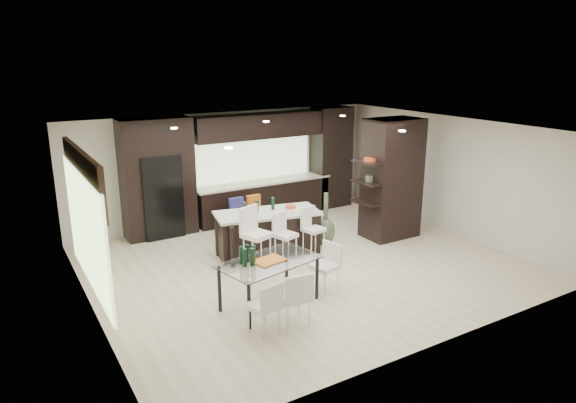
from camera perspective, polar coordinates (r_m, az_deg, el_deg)
ground at (r=10.36m, az=1.72°, el=-6.92°), size 8.00×8.00×0.00m
back_wall at (r=12.91m, az=-6.63°, el=3.90°), size 8.00×0.02×2.70m
left_wall at (r=8.54m, az=-21.50°, el=-3.46°), size 0.02×7.00×2.70m
right_wall at (r=12.47m, az=17.48°, el=2.83°), size 0.02×7.00×2.70m
ceiling at (r=9.63m, az=1.85°, el=8.04°), size 8.00×7.00×0.02m
window_left at (r=8.74m, az=-21.47°, el=-3.03°), size 0.04×3.20×1.90m
window_back at (r=13.09m, az=-4.19°, el=5.02°), size 3.40×0.04×1.20m
stone_accent at (r=8.51m, az=-21.89°, el=2.74°), size 0.08×3.00×0.80m
ceiling_spots at (r=9.85m, az=1.06°, el=8.10°), size 4.00×3.00×0.02m
back_cabinetry at (r=12.83m, az=-3.98°, el=3.89°), size 6.80×0.68×2.70m
refrigerator at (r=12.02m, az=-14.08°, el=0.64°), size 0.90×0.68×1.90m
partition_column at (r=11.76m, az=11.46°, el=2.50°), size 1.20×0.80×2.70m
kitchen_island at (r=10.77m, az=-2.30°, el=-3.46°), size 2.29×1.34×0.89m
stool_left at (r=9.80m, az=-3.47°, el=-5.04°), size 0.59×0.59×1.04m
stool_mid at (r=10.16m, az=-0.27°, el=-4.79°), size 0.47×0.47×0.85m
stool_right at (r=10.49m, az=2.84°, el=-4.11°), size 0.45×0.45×0.86m
bench at (r=12.10m, az=-4.07°, el=-2.27°), size 1.30×0.51×0.50m
floor_vase at (r=11.23m, az=4.20°, el=-1.92°), size 0.47×0.47×1.17m
dining_table at (r=8.60m, az=-2.07°, el=-9.05°), size 1.79×1.24×0.79m
chair_near at (r=7.99m, az=0.64°, el=-10.89°), size 0.50×0.50×0.84m
chair_far at (r=7.79m, az=-2.71°, el=-11.90°), size 0.50×0.50×0.78m
chair_end at (r=9.13m, az=4.09°, el=-7.53°), size 0.51×0.51×0.78m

